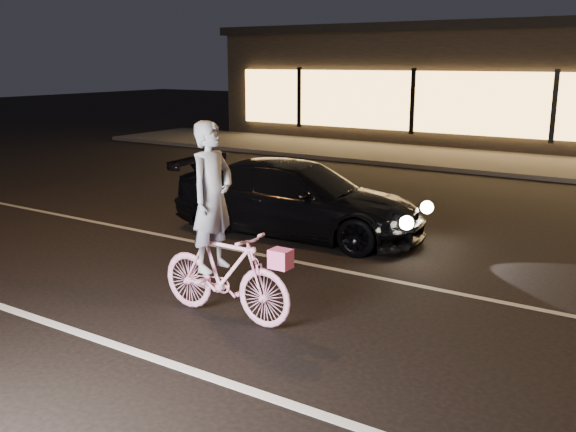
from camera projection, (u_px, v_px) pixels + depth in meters
The scene contains 6 objects.
ground at pixel (278, 320), 7.45m from camera, with size 90.00×90.00×0.00m, color black.
lane_stripe_near at pixel (191, 371), 6.23m from camera, with size 60.00×0.12×0.01m, color silver.
lane_stripe_far at pixel (356, 273), 9.08m from camera, with size 60.00×0.10×0.01m, color gray.
sidewalk at pixel (536, 166), 18.02m from camera, with size 30.00×4.00×0.12m, color #383533.
cyclist at pixel (221, 250), 7.37m from camera, with size 1.82×0.63×2.29m.
sedan at pixel (298, 199), 10.96m from camera, with size 4.55×2.25×1.27m.
Camera 1 is at (3.89, -5.76, 2.94)m, focal length 40.00 mm.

